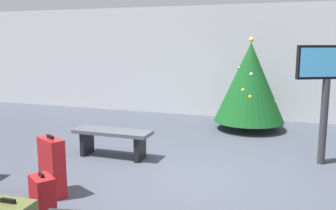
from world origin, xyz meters
TOP-DOWN VIEW (x-y plane):
  - ground_plane at (0.00, 0.00)m, footprint 16.00×16.00m
  - back_wall at (0.00, 4.73)m, footprint 16.00×0.20m
  - holiday_tree at (0.46, 3.44)m, footprint 1.58×1.58m
  - flight_info_kiosk at (1.90, 1.39)m, footprint 0.96×0.54m
  - waiting_bench at (-1.52, 0.57)m, footprint 1.37×0.44m
  - suitcase_2 at (-1.50, -1.13)m, footprint 0.47×0.36m
  - suitcase_5 at (-1.18, -1.75)m, footprint 0.39×0.35m

SIDE VIEW (x-z plane):
  - ground_plane at x=0.00m, z-range 0.00..0.00m
  - suitcase_5 at x=-1.18m, z-range -0.02..0.53m
  - waiting_bench at x=-1.52m, z-range 0.12..0.60m
  - suitcase_2 at x=-1.50m, z-range -0.02..0.79m
  - holiday_tree at x=0.46m, z-range 0.04..2.13m
  - flight_info_kiosk at x=1.90m, z-range 0.42..2.36m
  - back_wall at x=0.00m, z-range 0.00..2.92m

